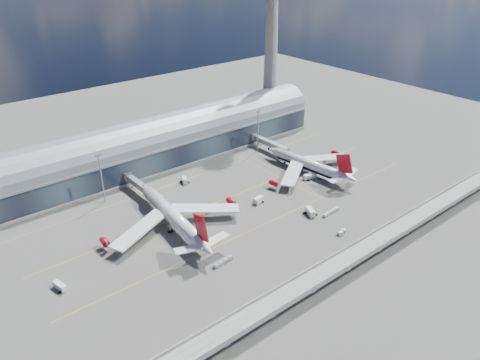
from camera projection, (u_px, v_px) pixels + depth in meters
ground at (255, 213)px, 220.79m from camera, size 500.00×500.00×0.00m
taxi_lines at (226, 196)px, 235.99m from camera, size 200.00×80.12×0.01m
terminal at (166, 142)px, 269.24m from camera, size 200.00×30.00×28.00m
control_tower at (271, 50)px, 302.22m from camera, size 19.00×19.00×103.00m
guideway at (348, 259)px, 180.55m from camera, size 220.00×8.50×7.20m
floodlight_mast_left at (101, 177)px, 224.18m from camera, size 3.00×0.70×25.70m
floodlight_mast_right at (258, 130)px, 280.59m from camera, size 3.00×0.70×25.70m
airliner_left at (174, 217)px, 206.23m from camera, size 65.04×68.38×20.83m
airliner_right at (309, 165)px, 257.00m from camera, size 57.79×60.42×19.16m
jet_bridge_left at (138, 184)px, 236.54m from camera, size 4.40×28.00×7.25m
jet_bridge_right at (268, 143)px, 284.49m from camera, size 4.40×32.00×7.25m
service_truck_0 at (60, 286)px, 172.25m from camera, size 3.30×6.56×2.60m
service_truck_1 at (258, 200)px, 228.76m from camera, size 5.75×3.50×3.12m
service_truck_2 at (310, 177)px, 251.99m from camera, size 7.83×4.21×2.73m
service_truck_3 at (310, 212)px, 218.88m from camera, size 4.99×7.00×3.17m
service_truck_4 at (185, 180)px, 247.90m from camera, size 4.05×5.55×2.93m
service_truck_5 at (157, 198)px, 231.56m from camera, size 4.79×5.26×2.50m
cargo_train_0 at (223, 262)px, 186.07m from camera, size 9.82×2.45×1.62m
cargo_train_1 at (331, 212)px, 220.28m from camera, size 11.39×2.24×1.50m
cargo_train_2 at (342, 232)px, 204.82m from camera, size 5.32×2.72×1.73m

